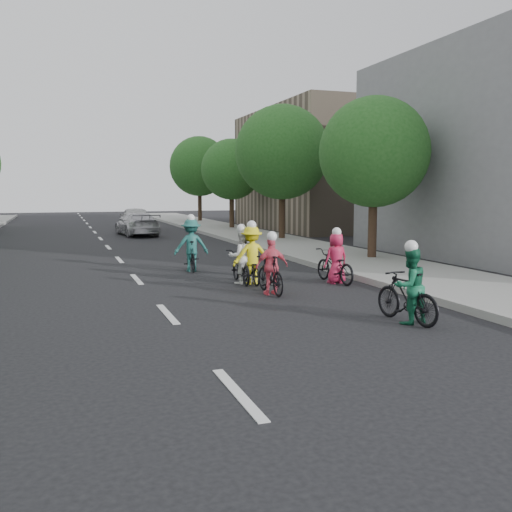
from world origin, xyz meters
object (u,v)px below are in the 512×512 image
cyclist_5 (191,249)px  follow_car_lead (137,224)px  cyclist_0 (241,262)px  cyclist_3 (251,260)px  follow_car_trail (135,218)px  cyclist_2 (271,271)px  cyclist_1 (335,263)px  cyclist_4 (408,292)px

cyclist_5 → follow_car_lead: bearing=-86.3°
cyclist_0 → cyclist_5: bearing=-71.6°
cyclist_5 → cyclist_3: bearing=113.5°
cyclist_0 → follow_car_trail: 22.77m
follow_car_lead → follow_car_trail: (0.46, 4.63, 0.11)m
cyclist_2 → cyclist_5: 4.79m
follow_car_lead → cyclist_1: bearing=93.4°
cyclist_0 → follow_car_lead: size_ratio=0.39×
cyclist_2 → cyclist_3: 1.67m
cyclist_3 → follow_car_trail: 22.95m
cyclist_2 → follow_car_lead: (-0.72, 19.99, 0.07)m
follow_car_trail → follow_car_lead: bearing=85.5°
cyclist_5 → follow_car_lead: 15.30m
cyclist_0 → cyclist_4: bearing=109.2°
cyclist_1 → follow_car_trail: size_ratio=0.41×
cyclist_0 → cyclist_5: size_ratio=0.96×
cyclist_1 → cyclist_4: (-0.88, -4.85, 0.07)m
follow_car_lead → follow_car_trail: 4.65m
cyclist_5 → cyclist_1: bearing=136.9°
cyclist_0 → cyclist_3: (0.24, -0.18, 0.07)m
cyclist_1 → follow_car_lead: bearing=-86.7°
cyclist_1 → cyclist_3: bearing=-21.2°
cyclist_0 → follow_car_lead: bearing=-85.4°
cyclist_5 → follow_car_trail: (0.73, 19.93, 0.05)m
cyclist_4 → follow_car_trail: (-1.69, 28.42, 0.15)m
cyclist_1 → cyclist_3: cyclist_3 is taller
cyclist_3 → cyclist_5: size_ratio=0.96×
cyclist_2 → cyclist_4: 4.07m
cyclist_3 → cyclist_5: (-1.03, 3.02, 0.06)m
cyclist_0 → cyclist_2: size_ratio=1.06×
cyclist_2 → follow_car_lead: bearing=-89.2°
cyclist_5 → cyclist_4: bearing=110.6°
cyclist_1 → cyclist_0: bearing=-23.5°
cyclist_4 → cyclist_5: (-2.43, 8.50, 0.09)m
cyclist_5 → follow_car_lead: size_ratio=0.40×
cyclist_3 → follow_car_lead: cyclist_3 is taller
follow_car_lead → follow_car_trail: bearing=-101.4°
cyclist_3 → follow_car_lead: size_ratio=0.39×
cyclist_2 → follow_car_lead: size_ratio=0.36×
cyclist_1 → follow_car_lead: 19.19m
follow_car_trail → cyclist_2: bearing=91.8°
cyclist_4 → follow_car_lead: (-2.16, 23.79, 0.04)m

